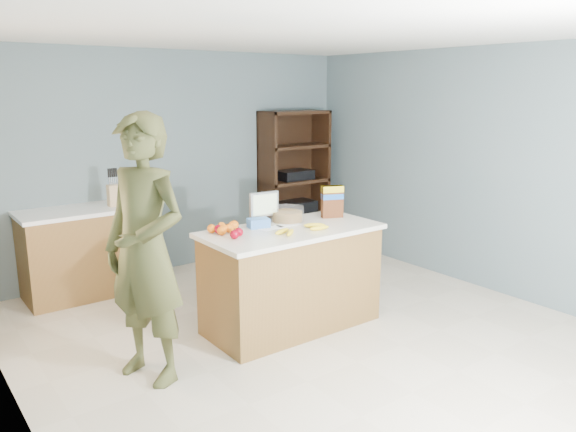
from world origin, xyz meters
TOP-DOWN VIEW (x-y plane):
  - floor at (0.00, 0.00)m, footprint 4.50×5.00m
  - walls at (0.00, 0.00)m, footprint 4.52×5.02m
  - counter_peninsula at (0.00, 0.30)m, footprint 1.56×0.76m
  - back_cabinet at (-1.20, 2.20)m, footprint 1.24×0.62m
  - shelving_unit at (1.55, 2.35)m, footprint 0.90×0.40m
  - person at (-1.36, 0.20)m, footprint 0.69×0.82m
  - knife_block at (-0.89, 2.13)m, footprint 0.12×0.10m
  - envelopes at (-0.04, 0.41)m, footprint 0.41×0.15m
  - bananas at (0.00, 0.16)m, footprint 0.54×0.22m
  - apples at (-0.56, 0.39)m, footprint 0.16×0.30m
  - oranges at (-0.52, 0.53)m, footprint 0.30×0.20m
  - blue_carton at (-0.21, 0.49)m, footprint 0.20×0.16m
  - salad_bowl at (0.13, 0.54)m, footprint 0.30×0.30m
  - tv at (-0.08, 0.60)m, footprint 0.28×0.12m
  - cereal_box at (0.56, 0.41)m, footprint 0.21×0.14m

SIDE VIEW (x-z plane):
  - floor at x=0.00m, z-range -0.01..0.01m
  - counter_peninsula at x=0.00m, z-range -0.03..0.87m
  - back_cabinet at x=-1.20m, z-range 0.00..0.90m
  - shelving_unit at x=1.55m, z-range -0.04..1.76m
  - envelopes at x=-0.04m, z-range 0.90..0.90m
  - bananas at x=0.00m, z-range 0.90..0.94m
  - apples at x=-0.56m, z-range 0.90..0.97m
  - oranges at x=-0.52m, z-range 0.90..0.97m
  - blue_carton at x=-0.21m, z-range 0.90..0.98m
  - salad_bowl at x=0.13m, z-range 0.89..1.02m
  - person at x=-1.36m, z-range 0.00..1.93m
  - knife_block at x=-0.89m, z-range 0.86..1.17m
  - tv at x=-0.08m, z-range 0.92..1.20m
  - cereal_box at x=0.56m, z-range 0.92..1.22m
  - walls at x=0.00m, z-range 0.40..2.91m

